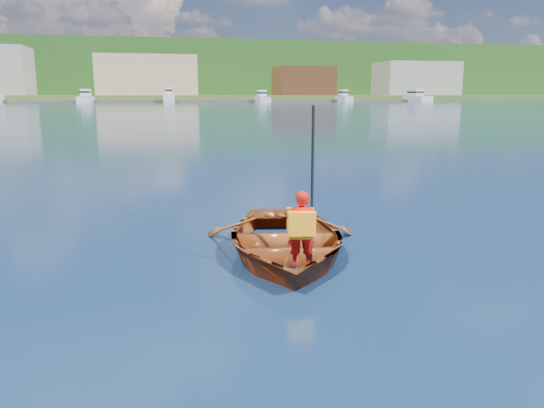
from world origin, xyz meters
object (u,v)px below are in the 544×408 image
(rowboat, at_px, (285,240))
(child_paddler, at_px, (301,227))
(marina_yachts, at_px, (175,98))
(dock, at_px, (148,101))

(rowboat, bearing_deg, child_paddler, -89.75)
(rowboat, relative_size, marina_yachts, 0.03)
(rowboat, height_order, marina_yachts, marina_yachts)
(child_paddler, bearing_deg, rowboat, 90.25)
(child_paddler, xyz_separation_m, dock, (-5.27, 149.69, -0.22))
(dock, xyz_separation_m, marina_yachts, (7.41, -4.70, 0.99))
(rowboat, relative_size, dock, 0.02)
(dock, relative_size, marina_yachts, 1.10)
(child_paddler, height_order, marina_yachts, marina_yachts)
(child_paddler, relative_size, dock, 0.01)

